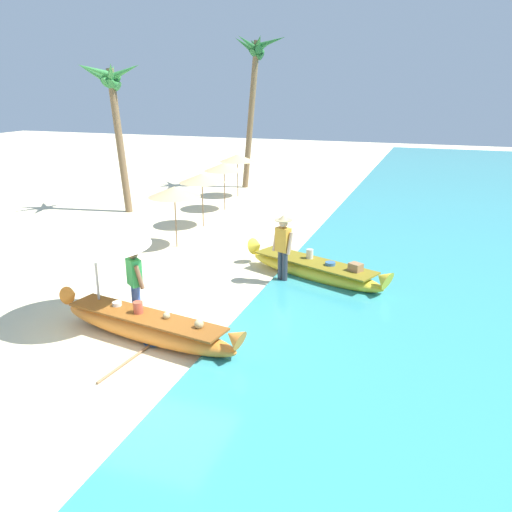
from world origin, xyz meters
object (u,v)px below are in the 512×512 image
(person_tourist_customer, at_px, (135,280))
(palm_tree_leaning_seaward, at_px, (112,92))
(person_vendor_hatted, at_px, (283,244))
(paddle, at_px, (136,355))
(boat_yellow_midground, at_px, (314,270))
(patio_umbrella_large, at_px, (93,239))
(palm_tree_tall_inland, at_px, (255,67))
(boat_orange_foreground, at_px, (146,327))

(person_tourist_customer, distance_m, palm_tree_leaning_seaward, 11.29)
(person_vendor_hatted, bearing_deg, paddle, -107.82)
(person_vendor_hatted, distance_m, paddle, 4.92)
(boat_yellow_midground, bearing_deg, patio_umbrella_large, -131.93)
(person_tourist_customer, xyz_separation_m, palm_tree_leaning_seaward, (-6.11, 8.74, 3.70))
(palm_tree_tall_inland, bearing_deg, person_tourist_customer, -79.89)
(patio_umbrella_large, bearing_deg, boat_yellow_midground, 48.07)
(boat_yellow_midground, distance_m, patio_umbrella_large, 5.70)
(paddle, bearing_deg, palm_tree_leaning_seaward, 124.33)
(palm_tree_tall_inland, height_order, paddle, palm_tree_tall_inland)
(patio_umbrella_large, bearing_deg, boat_orange_foreground, -15.85)
(person_vendor_hatted, relative_size, palm_tree_tall_inland, 0.25)
(person_vendor_hatted, distance_m, palm_tree_tall_inland, 13.98)
(person_tourist_customer, height_order, palm_tree_leaning_seaward, palm_tree_leaning_seaward)
(patio_umbrella_large, relative_size, palm_tree_leaning_seaward, 0.40)
(boat_orange_foreground, xyz_separation_m, patio_umbrella_large, (-1.34, 0.38, 1.57))
(boat_yellow_midground, relative_size, patio_umbrella_large, 1.82)
(boat_orange_foreground, xyz_separation_m, palm_tree_leaning_seaward, (-6.82, 9.54, 4.30))
(person_tourist_customer, height_order, patio_umbrella_large, patio_umbrella_large)
(person_tourist_customer, distance_m, palm_tree_tall_inland, 16.28)
(boat_orange_foreground, height_order, patio_umbrella_large, patio_umbrella_large)
(person_tourist_customer, xyz_separation_m, palm_tree_tall_inland, (-2.73, 15.33, 4.74))
(person_vendor_hatted, bearing_deg, patio_umbrella_large, -129.70)
(boat_yellow_midground, relative_size, palm_tree_leaning_seaward, 0.73)
(palm_tree_leaning_seaward, bearing_deg, person_tourist_customer, -55.04)
(boat_orange_foreground, bearing_deg, palm_tree_leaning_seaward, 125.54)
(patio_umbrella_large, distance_m, palm_tree_leaning_seaward, 11.02)
(person_vendor_hatted, height_order, palm_tree_tall_inland, palm_tree_tall_inland)
(boat_orange_foreground, distance_m, person_vendor_hatted, 4.32)
(boat_orange_foreground, relative_size, palm_tree_tall_inland, 0.63)
(palm_tree_leaning_seaward, bearing_deg, boat_yellow_midground, -29.12)
(boat_yellow_midground, distance_m, person_tourist_customer, 4.78)
(person_vendor_hatted, xyz_separation_m, palm_tree_tall_inland, (-5.06, 12.19, 4.61))
(person_tourist_customer, bearing_deg, person_vendor_hatted, 53.47)
(person_tourist_customer, xyz_separation_m, patio_umbrella_large, (-0.63, -0.42, 0.97))
(person_vendor_hatted, bearing_deg, boat_yellow_midground, 36.16)
(boat_orange_foreground, relative_size, boat_yellow_midground, 1.06)
(boat_orange_foreground, bearing_deg, palm_tree_tall_inland, 102.03)
(boat_orange_foreground, height_order, palm_tree_tall_inland, palm_tree_tall_inland)
(patio_umbrella_large, distance_m, palm_tree_tall_inland, 16.33)
(palm_tree_leaning_seaward, bearing_deg, boat_orange_foreground, -54.46)
(person_tourist_customer, bearing_deg, paddle, -59.67)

